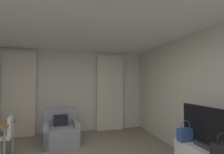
# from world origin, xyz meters

# --- Properties ---
(wall_window) EXTENTS (5.12, 0.06, 2.60)m
(wall_window) POSITION_xyz_m (0.00, 3.03, 1.30)
(wall_window) COLOR beige
(wall_window) RESTS_ON ground
(wall_right) EXTENTS (0.06, 6.12, 2.60)m
(wall_right) POSITION_xyz_m (2.53, 0.00, 1.30)
(wall_right) COLOR beige
(wall_right) RESTS_ON ground
(ceiling) EXTENTS (5.12, 6.12, 0.06)m
(ceiling) POSITION_xyz_m (0.00, 0.00, 2.63)
(ceiling) COLOR white
(ceiling) RESTS_ON wall_left
(curtain_left_panel) EXTENTS (0.90, 0.06, 2.50)m
(curtain_left_panel) POSITION_xyz_m (-1.38, 2.90, 1.25)
(curtain_left_panel) COLOR beige
(curtain_left_panel) RESTS_ON ground
(curtain_right_panel) EXTENTS (0.90, 0.06, 2.50)m
(curtain_right_panel) POSITION_xyz_m (1.38, 2.90, 1.25)
(curtain_right_panel) COLOR beige
(curtain_right_panel) RESTS_ON ground
(armchair) EXTENTS (0.93, 0.90, 0.85)m
(armchair) POSITION_xyz_m (-0.17, 2.06, 0.29)
(armchair) COLOR gray
(armchair) RESTS_ON ground
(desk_chair) EXTENTS (0.48, 0.48, 0.88)m
(desk_chair) POSITION_xyz_m (-1.25, 1.31, 0.39)
(desk_chair) COLOR gray
(desk_chair) RESTS_ON ground
(tv_flatscreen) EXTENTS (0.20, 1.03, 0.66)m
(tv_flatscreen) POSITION_xyz_m (2.18, -0.26, 0.83)
(tv_flatscreen) COLOR #333338
(tv_flatscreen) RESTS_ON tv_console
(handbag_primary) EXTENTS (0.30, 0.14, 0.37)m
(handbag_primary) POSITION_xyz_m (2.06, 0.09, 0.64)
(handbag_primary) COLOR #335193
(handbag_primary) RESTS_ON tv_console
(handbag_secondary) EXTENTS (0.30, 0.14, 0.37)m
(handbag_secondary) POSITION_xyz_m (2.04, -0.66, 0.64)
(handbag_secondary) COLOR black
(handbag_secondary) RESTS_ON tv_console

